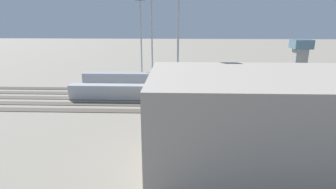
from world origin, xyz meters
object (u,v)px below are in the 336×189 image
train_on_track_4 (194,103)px  train_on_track_0 (201,82)px  train_on_track_1 (238,88)px  control_tower (300,57)px  light_mast_0 (152,22)px  maintenance_shed (305,122)px  train_on_track_3 (316,99)px  light_mast_1 (178,36)px  train_on_track_2 (248,93)px  light_mast_2 (141,31)px

train_on_track_4 → train_on_track_0: (-3.10, -20.00, 0.44)m
train_on_track_1 → control_tower: 30.72m
control_tower → train_on_track_4: bearing=41.8°
train_on_track_4 → train_on_track_1: same height
light_mast_0 → control_tower: (-48.86, -10.44, -11.82)m
light_mast_0 → maintenance_shed: (-26.45, 46.14, -13.10)m
train_on_track_1 → train_on_track_3: bearing=149.7°
train_on_track_4 → train_on_track_3: size_ratio=0.15×
train_on_track_4 → maintenance_shed: (-14.66, 23.39, 4.82)m
train_on_track_3 → train_on_track_0: bearing=-29.0°
light_mast_0 → train_on_track_0: bearing=169.5°
train_on_track_3 → light_mast_0: light_mast_0 is taller
light_mast_0 → maintenance_shed: size_ratio=0.72×
train_on_track_4 → light_mast_1: size_ratio=0.36×
train_on_track_4 → control_tower: size_ratio=0.71×
train_on_track_2 → train_on_track_4: size_ratio=9.56×
light_mast_1 → control_tower: size_ratio=1.96×
train_on_track_0 → light_mast_0: 23.12m
control_tower → train_on_track_1: bearing=37.2°
maintenance_shed → control_tower: control_tower is taller
train_on_track_2 → maintenance_shed: 33.76m
light_mast_0 → maintenance_shed: light_mast_0 is taller
train_on_track_3 → train_on_track_1: train_on_track_1 is taller
light_mast_0 → train_on_track_3: bearing=157.1°
light_mast_0 → light_mast_1: size_ratio=1.16×
train_on_track_4 → control_tower: (-37.07, -33.19, 6.10)m
light_mast_1 → maintenance_shed: light_mast_1 is taller
train_on_track_1 → train_on_track_4: bearing=48.9°
train_on_track_2 → light_mast_2: light_mast_2 is taller
train_on_track_0 → light_mast_1: (7.03, 22.08, 15.04)m
train_on_track_4 → maintenance_shed: 28.02m
maintenance_shed → light_mast_2: bearing=-57.7°
train_on_track_4 → train_on_track_2: bearing=-145.7°
train_on_track_4 → control_tower: 50.13m
train_on_track_2 → train_on_track_0: 15.30m
train_on_track_3 → light_mast_0: bearing=-22.9°
train_on_track_2 → train_on_track_0: (11.57, -10.00, 0.58)m
train_on_track_3 → train_on_track_1: bearing=-30.3°
train_on_track_0 → train_on_track_1: 11.17m
light_mast_1 → light_mast_2: bearing=-66.5°
light_mast_0 → train_on_track_2: bearing=154.3°
train_on_track_0 → light_mast_0: light_mast_0 is taller
train_on_track_2 → control_tower: bearing=-134.0°
train_on_track_4 → train_on_track_0: bearing=-98.8°
light_mast_1 → train_on_track_3: bearing=-168.3°
train_on_track_2 → train_on_track_0: train_on_track_0 is taller
light_mast_0 → maintenance_shed: 54.77m
train_on_track_2 → light_mast_1: (18.60, 12.08, 15.62)m
light_mast_0 → light_mast_2: light_mast_0 is taller
train_on_track_0 → train_on_track_1: (-9.97, 5.00, -0.44)m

